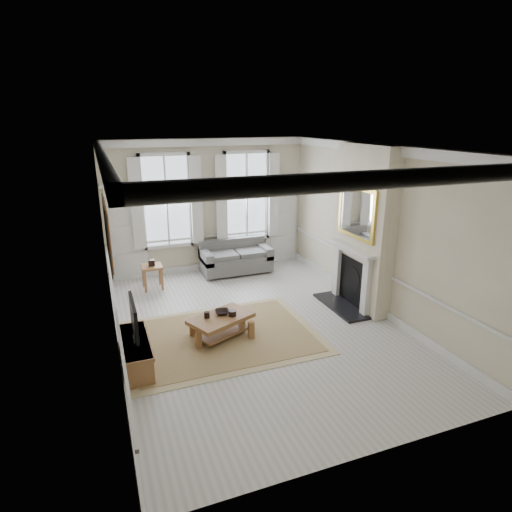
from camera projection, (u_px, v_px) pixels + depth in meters
name	position (u px, v px, depth m)	size (l,w,h in m)	color
floor	(257.00, 326.00, 8.33)	(7.20, 7.20, 0.00)	#B7B5AD
ceiling	(257.00, 147.00, 7.28)	(7.20, 7.20, 0.00)	white
back_wall	(208.00, 206.00, 11.01)	(5.20, 5.20, 0.00)	beige
left_wall	(108.00, 258.00, 6.93)	(7.20, 7.20, 0.00)	beige
right_wall	(377.00, 230.00, 8.68)	(7.20, 7.20, 0.00)	beige
window_left	(166.00, 202.00, 10.55)	(1.26, 0.20, 2.20)	#B2BCC6
window_right	(247.00, 196.00, 11.25)	(1.26, 0.20, 2.20)	#B2BCC6
door_left	(127.00, 234.00, 10.45)	(0.90, 0.08, 2.30)	silver
door_right	(281.00, 221.00, 11.83)	(0.90, 0.08, 2.30)	silver
painting	(107.00, 233.00, 7.10)	(0.05, 1.66, 1.06)	#AB621D
chimney_breast	(364.00, 228.00, 8.80)	(0.35, 1.70, 3.38)	beige
hearth	(341.00, 306.00, 9.17)	(0.55, 1.50, 0.05)	black
fireplace	(351.00, 274.00, 9.02)	(0.21, 1.45, 1.33)	silver
mirror	(356.00, 213.00, 8.62)	(0.06, 1.26, 1.06)	gold
sofa	(235.00, 259.00, 11.18)	(1.79, 0.87, 0.85)	#5E5E5C
side_table	(152.00, 270.00, 10.06)	(0.47, 0.47, 0.57)	brown
rug	(222.00, 337.00, 7.90)	(3.50, 2.60, 0.02)	#99814F
coffee_table	(221.00, 320.00, 7.80)	(1.31, 1.07, 0.43)	brown
ceramic_pot_a	(207.00, 315.00, 7.72)	(0.10, 0.10, 0.10)	black
ceramic_pot_b	(232.00, 313.00, 7.78)	(0.14, 0.14, 0.10)	black
bowl	(222.00, 312.00, 7.87)	(0.27, 0.27, 0.07)	black
tv_stand	(136.00, 353.00, 6.93)	(0.42, 1.31, 0.47)	brown
tv	(134.00, 318.00, 6.74)	(0.08, 0.90, 0.68)	black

